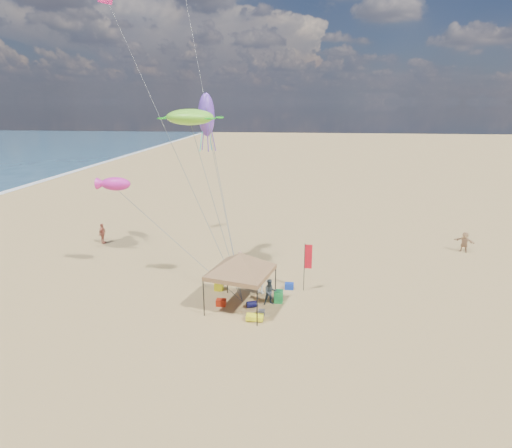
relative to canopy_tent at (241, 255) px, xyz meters
The scene contains 19 objects.
ground 3.19m from the canopy_tent, 18.09° to the left, with size 280.00×280.00×0.00m, color tan.
canopy_tent is the anchor object (origin of this frame).
feather_flag 4.66m from the canopy_tent, 36.54° to the left, with size 0.46×0.04×3.02m.
cooler_red 3.19m from the canopy_tent, behind, with size 0.54×0.38×0.38m, color red.
cooler_blue 4.83m from the canopy_tent, 47.19° to the left, with size 0.54×0.38×0.38m, color #1436A9.
bag_navy 3.04m from the canopy_tent, 13.49° to the left, with size 0.36×0.36×0.60m, color #0E0D3C.
bag_orange 4.60m from the canopy_tent, 113.58° to the left, with size 0.36×0.36×0.60m, color #DF9C0C.
chair_green 3.59m from the canopy_tent, 25.13° to the left, with size 0.50×0.50×0.70m, color green.
chair_yellow 3.94m from the canopy_tent, 127.82° to the left, with size 0.50×0.50×0.70m, color #F4F41B.
crate_grey 3.32m from the canopy_tent, 28.32° to the right, with size 0.34×0.30×0.28m, color slate.
beach_cart 3.37m from the canopy_tent, 55.46° to the right, with size 0.90×0.50×0.24m, color #FFFC1C.
person_near_a 5.04m from the canopy_tent, 99.04° to the left, with size 0.64×0.42×1.76m, color tan.
person_near_b 2.93m from the canopy_tent, 21.60° to the left, with size 0.74×0.58×1.52m, color #354049.
person_near_c 3.14m from the canopy_tent, 65.49° to the left, with size 1.21×0.69×1.87m, color silver.
person_far_a 16.34m from the canopy_tent, 142.41° to the left, with size 0.98×0.41×1.67m, color #AD5842.
person_far_c 19.35m from the canopy_tent, 35.17° to the left, with size 1.49×0.47×1.60m, color tan.
turtle_kite 9.34m from the canopy_tent, 127.96° to the left, with size 2.93×2.35×0.98m, color #7DEC32.
fish_kite 9.58m from the canopy_tent, 156.73° to the left, with size 1.89×0.95×0.84m, color #D9239F.
squid_kite 10.77m from the canopy_tent, 114.22° to the left, with size 1.09×1.09×2.83m, color #7240D0.
Camera 1 is at (2.70, -21.20, 11.08)m, focal length 29.49 mm.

